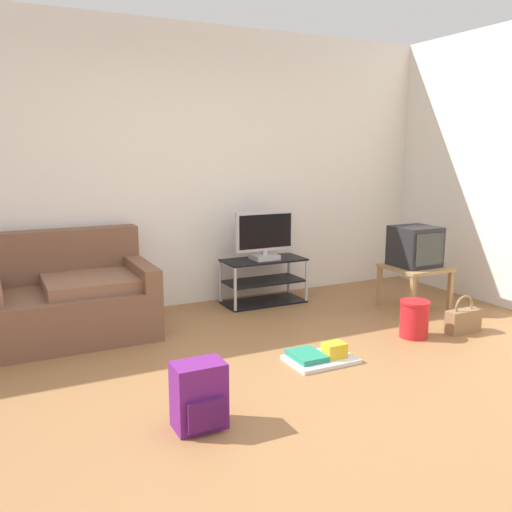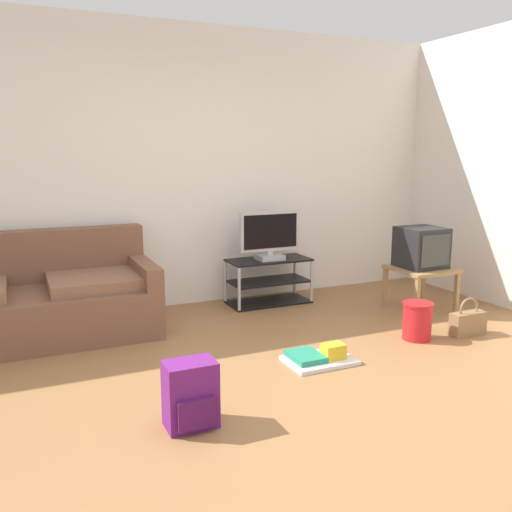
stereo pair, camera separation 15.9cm
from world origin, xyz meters
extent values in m
cube|color=olive|center=(0.00, 0.00, -0.01)|extent=(9.00, 9.80, 0.02)
cube|color=silver|center=(0.00, 2.45, 1.35)|extent=(9.00, 0.10, 2.70)
cube|color=brown|center=(-1.28, 1.89, 0.20)|extent=(2.01, 0.93, 0.40)
cube|color=brown|center=(-1.28, 2.25, 0.62)|extent=(2.01, 0.20, 0.45)
cube|color=brown|center=(-0.34, 1.89, 0.49)|extent=(0.14, 0.93, 0.19)
cube|color=brown|center=(-0.72, 1.83, 0.45)|extent=(0.80, 0.65, 0.10)
cube|color=black|center=(0.97, 2.09, 0.44)|extent=(0.82, 0.39, 0.02)
cube|color=black|center=(0.97, 2.09, 0.23)|extent=(0.79, 0.38, 0.02)
cube|color=black|center=(0.97, 2.09, 0.01)|extent=(0.82, 0.39, 0.02)
cylinder|color=#B7B7BC|center=(0.57, 1.90, 0.23)|extent=(0.03, 0.03, 0.45)
cylinder|color=#B7B7BC|center=(1.36, 1.90, 0.23)|extent=(0.03, 0.03, 0.45)
cylinder|color=#B7B7BC|center=(0.57, 2.27, 0.23)|extent=(0.03, 0.03, 0.45)
cylinder|color=#B7B7BC|center=(1.36, 2.27, 0.23)|extent=(0.03, 0.03, 0.45)
cube|color=#B2B2B7|center=(0.97, 2.07, 0.48)|extent=(0.25, 0.22, 0.05)
cube|color=#B2B2B7|center=(0.97, 2.07, 0.52)|extent=(0.05, 0.04, 0.04)
cube|color=#B2B2B7|center=(0.97, 2.07, 0.74)|extent=(0.63, 0.04, 0.39)
cube|color=black|center=(0.97, 2.04, 0.74)|extent=(0.57, 0.01, 0.33)
cube|color=#9E7A4C|center=(2.19, 1.26, 0.41)|extent=(0.53, 0.53, 0.03)
cube|color=#9E7A4C|center=(1.96, 1.02, 0.20)|extent=(0.04, 0.04, 0.39)
cube|color=#9E7A4C|center=(2.43, 1.02, 0.20)|extent=(0.04, 0.04, 0.39)
cube|color=#9E7A4C|center=(1.96, 1.50, 0.20)|extent=(0.04, 0.04, 0.39)
cube|color=#9E7A4C|center=(2.43, 1.50, 0.20)|extent=(0.04, 0.04, 0.39)
cube|color=#232326|center=(2.19, 1.28, 0.61)|extent=(0.40, 0.38, 0.38)
cube|color=#333833|center=(2.19, 1.09, 0.61)|extent=(0.33, 0.01, 0.30)
cube|color=#661E70|center=(-0.51, -0.01, 0.19)|extent=(0.28, 0.19, 0.38)
cube|color=#4C1654|center=(-0.51, -0.12, 0.12)|extent=(0.22, 0.04, 0.17)
cylinder|color=#4C1654|center=(-0.59, 0.10, 0.21)|extent=(0.04, 0.04, 0.30)
cylinder|color=#4C1654|center=(-0.44, 0.10, 0.21)|extent=(0.04, 0.04, 0.30)
cube|color=olive|center=(2.06, 0.51, 0.10)|extent=(0.32, 0.11, 0.20)
torus|color=olive|center=(2.06, 0.51, 0.23)|extent=(0.20, 0.02, 0.20)
cylinder|color=red|center=(1.61, 0.61, 0.15)|extent=(0.23, 0.23, 0.31)
cylinder|color=red|center=(1.61, 0.61, 0.30)|extent=(0.25, 0.25, 0.02)
cube|color=silver|center=(0.62, 0.50, 0.01)|extent=(0.49, 0.34, 0.03)
cube|color=gold|center=(0.71, 0.46, 0.08)|extent=(0.16, 0.12, 0.11)
cube|color=#238466|center=(0.53, 0.53, 0.05)|extent=(0.22, 0.28, 0.04)
camera|label=1|loc=(-1.48, -2.67, 1.52)|focal=38.25mm
camera|label=2|loc=(-1.34, -2.74, 1.52)|focal=38.25mm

